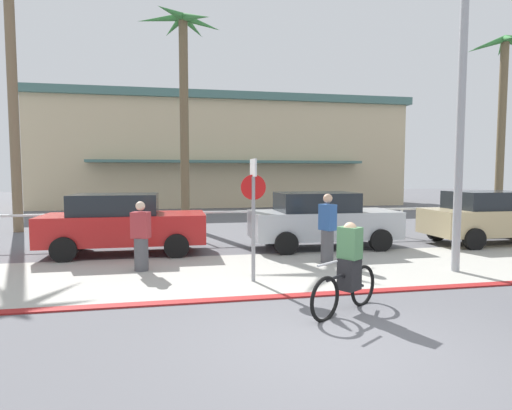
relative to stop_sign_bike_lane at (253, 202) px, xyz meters
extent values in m
plane|color=#5B5B60|center=(0.52, 6.64, -1.68)|extent=(80.00, 80.00, 0.00)
cube|color=#ADAAA0|center=(0.52, 0.84, -1.67)|extent=(44.00, 4.00, 0.02)
cube|color=maroon|center=(0.52, -1.16, -1.66)|extent=(44.00, 0.24, 0.03)
cube|color=beige|center=(1.91, 22.73, 1.83)|extent=(24.85, 8.17, 7.01)
cube|color=#47706B|center=(1.91, 22.73, 5.59)|extent=(25.45, 8.77, 0.50)
cube|color=#47706B|center=(1.91, 18.14, 1.32)|extent=(17.39, 1.20, 0.16)
cylinder|color=white|center=(0.52, 5.14, -0.68)|extent=(20.96, 0.08, 0.08)
cylinder|color=white|center=(-5.30, 5.14, -1.18)|extent=(0.08, 0.08, 1.00)
cylinder|color=white|center=(-2.97, 5.14, -1.18)|extent=(0.08, 0.08, 1.00)
cylinder|color=white|center=(-0.64, 5.14, -1.18)|extent=(0.08, 0.08, 1.00)
cylinder|color=white|center=(1.69, 5.14, -1.18)|extent=(0.08, 0.08, 1.00)
cylinder|color=white|center=(4.02, 5.14, -1.18)|extent=(0.08, 0.08, 1.00)
cylinder|color=white|center=(6.35, 5.14, -1.18)|extent=(0.08, 0.08, 1.00)
cylinder|color=white|center=(8.68, 5.14, -1.18)|extent=(0.08, 0.08, 1.00)
cylinder|color=gray|center=(0.00, 0.00, -0.58)|extent=(0.08, 0.08, 2.20)
cube|color=white|center=(0.00, 0.00, 0.70)|extent=(0.04, 0.56, 0.36)
cylinder|color=red|center=(0.00, 0.00, 0.30)|extent=(0.52, 0.03, 0.52)
cylinder|color=#9EA0A5|center=(4.73, 0.00, 2.07)|extent=(0.18, 0.18, 7.50)
cylinder|color=#756047|center=(-7.56, 9.09, 3.18)|extent=(0.36, 0.36, 9.71)
cylinder|color=brown|center=(-1.17, 9.14, 2.59)|extent=(0.36, 0.36, 8.54)
cone|color=#387F3D|center=(-0.42, 9.14, 6.65)|extent=(1.59, 0.32, 0.74)
cone|color=#387F3D|center=(-0.74, 9.89, 6.73)|extent=(1.16, 1.70, 0.59)
cone|color=#387F3D|center=(-1.52, 9.74, 6.66)|extent=(1.02, 1.44, 0.72)
cone|color=#387F3D|center=(-2.06, 9.14, 6.72)|extent=(1.83, 0.32, 0.61)
cone|color=#387F3D|center=(-1.64, 8.32, 6.74)|extent=(1.24, 1.83, 0.57)
cone|color=#387F3D|center=(-0.71, 8.33, 6.61)|extent=(1.26, 1.85, 0.82)
cylinder|color=brown|center=(13.48, 8.82, 2.56)|extent=(0.36, 0.36, 8.46)
cone|color=#387F3D|center=(13.85, 9.45, 6.58)|extent=(1.05, 1.50, 0.72)
cone|color=#387F3D|center=(13.06, 9.55, 6.66)|extent=(1.14, 1.66, 0.57)
cone|color=#387F3D|center=(12.68, 8.82, 6.51)|extent=(1.72, 0.32, 0.85)
cone|color=#387F3D|center=(13.14, 8.23, 6.61)|extent=(1.00, 1.41, 0.66)
cube|color=red|center=(-2.97, 3.68, -0.95)|extent=(4.40, 1.80, 0.80)
cube|color=#1E2328|center=(-3.22, 3.68, -0.27)|extent=(2.29, 1.58, 0.56)
cylinder|color=black|center=(-1.56, 4.58, -1.35)|extent=(0.66, 0.22, 0.66)
cylinder|color=black|center=(-1.56, 2.78, -1.35)|extent=(0.66, 0.22, 0.66)
cylinder|color=black|center=(-4.38, 4.58, -1.35)|extent=(0.66, 0.22, 0.66)
cylinder|color=black|center=(-4.38, 2.78, -1.35)|extent=(0.66, 0.22, 0.66)
cube|color=#B2B7BC|center=(2.82, 3.53, -0.95)|extent=(4.40, 1.80, 0.80)
cube|color=#1E2328|center=(2.57, 3.53, -0.27)|extent=(2.29, 1.58, 0.56)
cylinder|color=black|center=(4.23, 4.43, -1.35)|extent=(0.66, 0.22, 0.66)
cylinder|color=black|center=(4.23, 2.63, -1.35)|extent=(0.66, 0.22, 0.66)
cylinder|color=black|center=(1.41, 4.43, -1.35)|extent=(0.66, 0.22, 0.66)
cylinder|color=black|center=(1.41, 2.63, -1.35)|extent=(0.66, 0.22, 0.66)
cube|color=tan|center=(8.46, 3.21, -0.95)|extent=(4.40, 1.80, 0.80)
cube|color=#1E2328|center=(8.21, 3.21, -0.27)|extent=(2.29, 1.58, 0.56)
cylinder|color=black|center=(9.87, 4.11, -1.35)|extent=(0.66, 0.22, 0.66)
cylinder|color=black|center=(7.05, 4.11, -1.35)|extent=(0.66, 0.22, 0.66)
cylinder|color=black|center=(7.05, 2.31, -1.35)|extent=(0.66, 0.22, 0.66)
torus|color=black|center=(0.67, -2.45, -1.35)|extent=(0.63, 0.45, 0.72)
torus|color=black|center=(1.58, -1.84, -1.35)|extent=(0.63, 0.45, 0.72)
cylinder|color=black|center=(1.30, -2.02, -1.20)|extent=(0.60, 0.43, 0.35)
cylinder|color=black|center=(0.86, -2.32, -1.06)|extent=(0.35, 0.25, 0.07)
cylinder|color=black|center=(1.22, -2.08, -1.13)|extent=(0.05, 0.05, 0.44)
cylinder|color=silver|center=(0.71, -2.42, -0.80)|extent=(0.44, 0.31, 0.04)
cube|color=#232326|center=(1.22, -2.08, -1.07)|extent=(0.42, 0.41, 0.52)
cube|color=#4C7F51|center=(1.22, -2.08, -0.55)|extent=(0.41, 0.43, 0.52)
sphere|color=#D6A884|center=(1.22, -2.08, -0.32)|extent=(0.22, 0.22, 0.22)
cylinder|color=#4C4C51|center=(2.16, 1.44, -1.26)|extent=(0.42, 0.42, 0.84)
cube|color=#2D5699|center=(2.16, 1.44, -0.51)|extent=(0.40, 0.47, 0.65)
sphere|color=#D6A884|center=(2.16, 1.44, -0.04)|extent=(0.23, 0.23, 0.23)
cylinder|color=#4C4C51|center=(-2.37, 1.42, -1.29)|extent=(0.41, 0.41, 0.78)
cube|color=#A33338|center=(-2.37, 1.42, -0.60)|extent=(0.46, 0.38, 0.60)
sphere|color=beige|center=(-2.37, 1.42, -0.16)|extent=(0.21, 0.21, 0.21)
camera|label=1|loc=(-1.58, -8.44, 0.59)|focal=29.37mm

